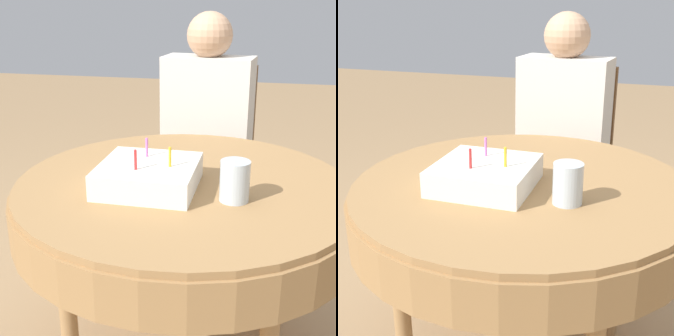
# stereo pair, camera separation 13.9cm
# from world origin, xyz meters

# --- Properties ---
(dining_table) EXTENTS (1.04, 1.04, 0.71)m
(dining_table) POSITION_xyz_m (0.00, 0.00, 0.62)
(dining_table) COLOR #9E7547
(dining_table) RESTS_ON ground_plane
(chair) EXTENTS (0.46, 0.46, 0.93)m
(chair) POSITION_xyz_m (-0.03, 0.83, 0.50)
(chair) COLOR brown
(chair) RESTS_ON ground_plane
(person) EXTENTS (0.41, 0.31, 1.17)m
(person) POSITION_xyz_m (-0.04, 0.74, 0.71)
(person) COLOR tan
(person) RESTS_ON ground_plane
(birthday_cake) EXTENTS (0.28, 0.28, 0.13)m
(birthday_cake) POSITION_xyz_m (-0.09, -0.08, 0.74)
(birthday_cake) COLOR white
(birthday_cake) RESTS_ON dining_table
(drinking_glass) EXTENTS (0.08, 0.08, 0.11)m
(drinking_glass) POSITION_xyz_m (0.16, -0.12, 0.76)
(drinking_glass) COLOR silver
(drinking_glass) RESTS_ON dining_table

